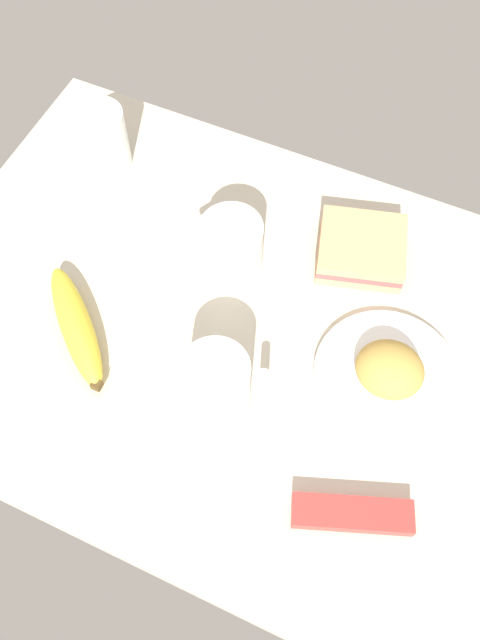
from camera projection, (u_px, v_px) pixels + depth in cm
name	position (u px, v px, depth cm)	size (l,w,h in cm)	color
tabletop	(240.00, 334.00, 90.93)	(90.00, 64.00, 2.00)	#BCB29E
plate_of_food	(388.00, 373.00, 85.33)	(18.74, 18.74, 6.03)	white
coffee_mug_black	(231.00, 245.00, 91.18)	(10.78, 9.04, 8.68)	white
coffee_mug_milky	(216.00, 383.00, 81.45)	(10.79, 8.42, 9.00)	white
sandwich_main	(361.00, 249.00, 93.62)	(14.16, 13.36, 4.40)	tan
glass_of_milk	(104.00, 140.00, 100.05)	(7.24, 7.24, 9.79)	silver
banana	(76.00, 326.00, 88.08)	(16.78, 15.98, 4.07)	yellow
snack_bar	(352.00, 514.00, 77.61)	(13.97, 3.80, 2.00)	red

